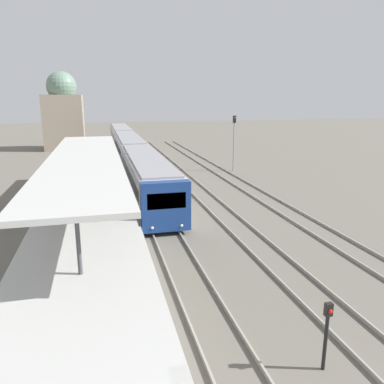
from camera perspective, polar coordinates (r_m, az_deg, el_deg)
name	(u,v)px	position (r m, az deg, el deg)	size (l,w,h in m)	color
platform_canopy	(85,158)	(22.84, -15.97, 5.01)	(4.00, 24.05, 2.90)	beige
person_on_platform	(118,198)	(20.43, -11.19, -0.86)	(0.40, 0.40, 1.66)	#2D2D33
train_near	(129,148)	(43.44, -9.53, 6.59)	(2.65, 48.90, 3.07)	navy
signal_post_near	(327,329)	(11.08, 19.83, -19.09)	(0.20, 0.21, 1.99)	black
signal_mast_far	(234,137)	(37.97, 6.42, 8.33)	(0.28, 0.29, 5.56)	gray
distant_domed_building	(64,114)	(58.04, -18.98, 11.20)	(5.43, 5.43, 10.97)	gray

